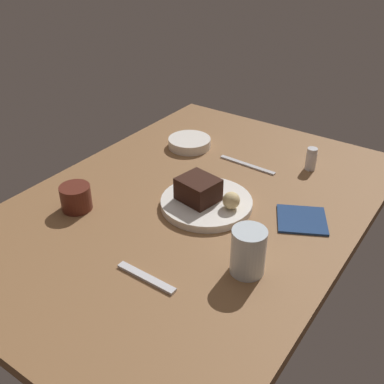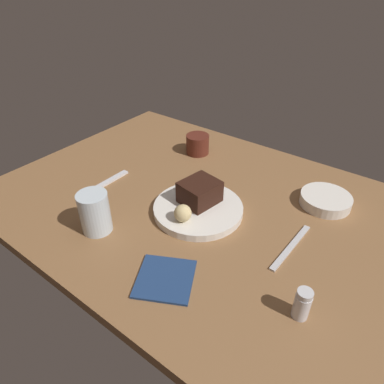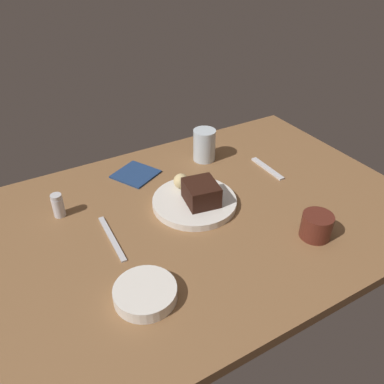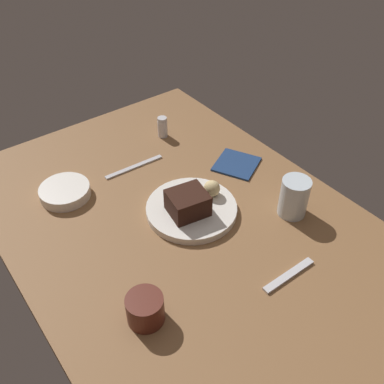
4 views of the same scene
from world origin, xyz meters
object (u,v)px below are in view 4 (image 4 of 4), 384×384
(water_glass, at_px, (294,197))
(dessert_spoon, at_px, (289,275))
(side_bowl, at_px, (65,192))
(dessert_plate, at_px, (191,209))
(coffee_cup, at_px, (145,309))
(butter_knife, at_px, (134,167))
(folded_napkin, at_px, (237,164))
(chocolate_cake_slice, at_px, (188,203))
(bread_roll, at_px, (212,188))
(salt_shaker, at_px, (163,127))

(water_glass, xyz_separation_m, dessert_spoon, (-0.15, 0.16, -0.05))
(side_bowl, bearing_deg, dessert_plate, -137.68)
(coffee_cup, relative_size, butter_knife, 0.42)
(dessert_plate, distance_m, folded_napkin, 0.25)
(side_bowl, relative_size, coffee_cup, 1.74)
(chocolate_cake_slice, height_order, side_bowl, chocolate_cake_slice)
(folded_napkin, bearing_deg, bread_roll, 115.87)
(salt_shaker, bearing_deg, dessert_plate, 157.36)
(dessert_plate, xyz_separation_m, chocolate_cake_slice, (-0.01, 0.02, 0.04))
(coffee_cup, distance_m, dessert_spoon, 0.34)
(water_glass, bearing_deg, side_bowl, 46.68)
(salt_shaker, relative_size, side_bowl, 0.50)
(coffee_cup, bearing_deg, water_glass, -85.28)
(side_bowl, xyz_separation_m, dessert_spoon, (-0.57, -0.29, -0.01))
(butter_knife, bearing_deg, dessert_plate, -83.29)
(water_glass, bearing_deg, salt_shaker, 7.37)
(dessert_plate, xyz_separation_m, salt_shaker, (0.35, -0.15, 0.02))
(bread_roll, xyz_separation_m, salt_shaker, (0.34, -0.07, -0.01))
(dessert_plate, relative_size, salt_shaker, 3.50)
(water_glass, xyz_separation_m, side_bowl, (0.43, 0.45, -0.04))
(water_glass, distance_m, coffee_cup, 0.49)
(dessert_plate, bearing_deg, water_glass, -127.47)
(dessert_spoon, bearing_deg, dessert_plate, -80.52)
(dessert_plate, relative_size, coffee_cup, 3.03)
(butter_knife, distance_m, folded_napkin, 0.31)
(bread_roll, xyz_separation_m, dessert_spoon, (-0.31, 0.02, -0.04))
(folded_napkin, bearing_deg, butter_knife, 55.28)
(bread_roll, relative_size, dessert_spoon, 0.30)
(bread_roll, height_order, salt_shaker, salt_shaker)
(chocolate_cake_slice, bearing_deg, dessert_plate, -61.43)
(butter_knife, bearing_deg, folded_napkin, -32.53)
(dessert_plate, xyz_separation_m, side_bowl, (0.26, 0.24, 0.01))
(dessert_plate, relative_size, butter_knife, 1.28)
(bread_roll, bearing_deg, side_bowl, 50.25)
(water_glass, distance_m, butter_knife, 0.48)
(chocolate_cake_slice, height_order, water_glass, water_glass)
(side_bowl, bearing_deg, butter_knife, -91.16)
(bread_roll, bearing_deg, dessert_plate, 93.25)
(bread_roll, distance_m, side_bowl, 0.41)
(dessert_plate, xyz_separation_m, water_glass, (-0.16, -0.21, 0.04))
(dessert_spoon, distance_m, butter_knife, 0.57)
(chocolate_cake_slice, relative_size, side_bowl, 0.70)
(bread_roll, distance_m, water_glass, 0.22)
(coffee_cup, xyz_separation_m, folded_napkin, (0.29, -0.51, -0.03))
(bread_roll, relative_size, butter_knife, 0.24)
(dessert_plate, distance_m, water_glass, 0.27)
(dessert_plate, bearing_deg, coffee_cup, 126.50)
(dessert_plate, xyz_separation_m, butter_knife, (0.26, 0.02, -0.01))
(chocolate_cake_slice, bearing_deg, butter_knife, 0.16)
(water_glass, bearing_deg, dessert_plate, 52.53)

